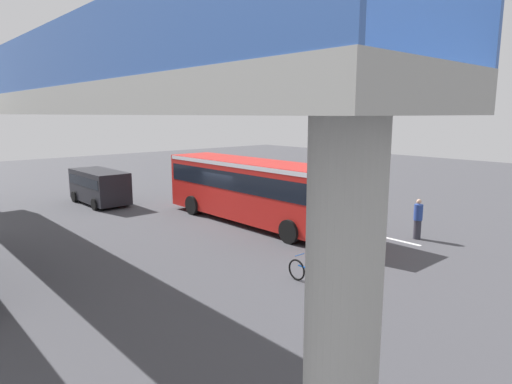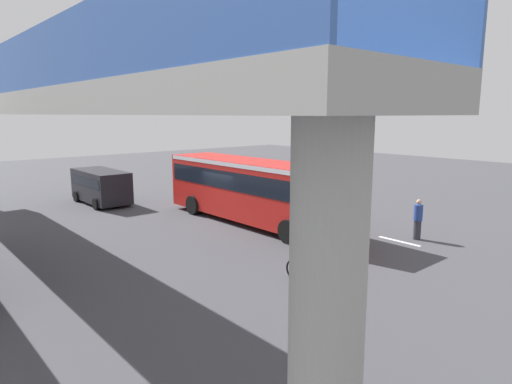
% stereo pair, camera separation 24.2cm
% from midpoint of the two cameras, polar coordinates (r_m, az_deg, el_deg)
% --- Properties ---
extents(ground, '(80.00, 80.00, 0.00)m').
position_cam_midpoint_polar(ground, '(23.19, -3.63, -3.56)').
color(ground, '#424247').
extents(city_bus, '(11.54, 2.85, 3.15)m').
position_cam_midpoint_polar(city_bus, '(22.07, -0.53, 0.75)').
color(city_bus, red).
rests_on(city_bus, ground).
extents(parked_van, '(4.80, 2.17, 2.05)m').
position_cam_midpoint_polar(parked_van, '(28.63, -19.81, 0.88)').
color(parked_van, black).
rests_on(parked_van, ground).
extents(bicycle_blue, '(1.77, 0.44, 0.96)m').
position_cam_midpoint_polar(bicycle_blue, '(14.57, 6.33, -10.44)').
color(bicycle_blue, black).
rests_on(bicycle_blue, ground).
extents(pedestrian, '(0.38, 0.38, 1.79)m').
position_cam_midpoint_polar(pedestrian, '(20.66, 19.87, -3.33)').
color(pedestrian, '#2D2D38').
rests_on(pedestrian, ground).
extents(traffic_sign, '(0.08, 0.60, 2.80)m').
position_cam_midpoint_polar(traffic_sign, '(27.65, -2.62, 2.65)').
color(traffic_sign, slate).
rests_on(traffic_sign, ground).
extents(lane_dash_leftmost, '(2.00, 0.20, 0.01)m').
position_cam_midpoint_polar(lane_dash_leftmost, '(20.30, 17.72, -6.02)').
color(lane_dash_leftmost, silver).
rests_on(lane_dash_leftmost, ground).
extents(lane_dash_left, '(2.00, 0.20, 0.01)m').
position_cam_midpoint_polar(lane_dash_left, '(22.49, 8.91, -4.09)').
color(lane_dash_left, silver).
rests_on(lane_dash_left, ground).
extents(lane_dash_centre, '(2.00, 0.20, 0.01)m').
position_cam_midpoint_polar(lane_dash_centre, '(25.13, 1.84, -2.47)').
color(lane_dash_centre, silver).
rests_on(lane_dash_centre, ground).
extents(lane_dash_right, '(2.00, 0.20, 0.01)m').
position_cam_midpoint_polar(lane_dash_right, '(28.10, -3.80, -1.14)').
color(lane_dash_right, silver).
rests_on(lane_dash_right, ground).
extents(lane_dash_rightmost, '(2.00, 0.20, 0.01)m').
position_cam_midpoint_polar(lane_dash_rightmost, '(31.29, -8.32, -0.07)').
color(lane_dash_rightmost, silver).
rests_on(lane_dash_rightmost, ground).
extents(pedestrian_overpass, '(31.42, 2.60, 7.05)m').
position_cam_midpoint_polar(pedestrian_overpass, '(18.16, -29.74, 8.28)').
color(pedestrian_overpass, '#9E9E99').
rests_on(pedestrian_overpass, ground).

